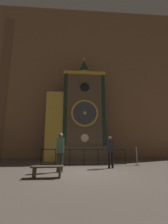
{
  "coord_description": "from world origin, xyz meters",
  "views": [
    {
      "loc": [
        -0.5,
        -7.12,
        1.39
      ],
      "look_at": [
        0.34,
        4.34,
        3.62
      ],
      "focal_mm": 24.0,
      "sensor_mm": 36.0,
      "label": 1
    }
  ],
  "objects_px": {
    "clock_tower": "(79,116)",
    "visitor_near": "(60,148)",
    "visitor_bench": "(47,169)",
    "stanchion_post": "(137,159)",
    "visitor_far": "(110,149)"
  },
  "relations": [
    {
      "from": "clock_tower",
      "to": "visitor_bench",
      "type": "relative_size",
      "value": 6.8
    },
    {
      "from": "visitor_far",
      "to": "stanchion_post",
      "type": "xyz_separation_m",
      "value": [
        1.79,
        0.88,
        -0.65
      ]
    },
    {
      "from": "clock_tower",
      "to": "visitor_far",
      "type": "distance_m",
      "value": 4.39
    },
    {
      "from": "clock_tower",
      "to": "stanchion_post",
      "type": "distance_m",
      "value": 5.13
    },
    {
      "from": "stanchion_post",
      "to": "visitor_bench",
      "type": "distance_m",
      "value": 5.47
    },
    {
      "from": "clock_tower",
      "to": "stanchion_post",
      "type": "height_order",
      "value": "clock_tower"
    },
    {
      "from": "visitor_near",
      "to": "stanchion_post",
      "type": "distance_m",
      "value": 4.73
    },
    {
      "from": "visitor_far",
      "to": "visitor_bench",
      "type": "distance_m",
      "value": 3.55
    },
    {
      "from": "clock_tower",
      "to": "visitor_near",
      "type": "xyz_separation_m",
      "value": [
        -1.0,
        -4.21,
        -2.21
      ]
    },
    {
      "from": "clock_tower",
      "to": "visitor_near",
      "type": "bearing_deg",
      "value": -103.37
    },
    {
      "from": "visitor_far",
      "to": "visitor_bench",
      "type": "height_order",
      "value": "visitor_far"
    },
    {
      "from": "visitor_bench",
      "to": "clock_tower",
      "type": "bearing_deg",
      "value": 75.13
    },
    {
      "from": "clock_tower",
      "to": "visitor_near",
      "type": "distance_m",
      "value": 4.86
    },
    {
      "from": "visitor_near",
      "to": "stanchion_post",
      "type": "xyz_separation_m",
      "value": [
        4.36,
        1.69,
        -0.74
      ]
    },
    {
      "from": "visitor_far",
      "to": "stanchion_post",
      "type": "height_order",
      "value": "visitor_far"
    }
  ]
}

